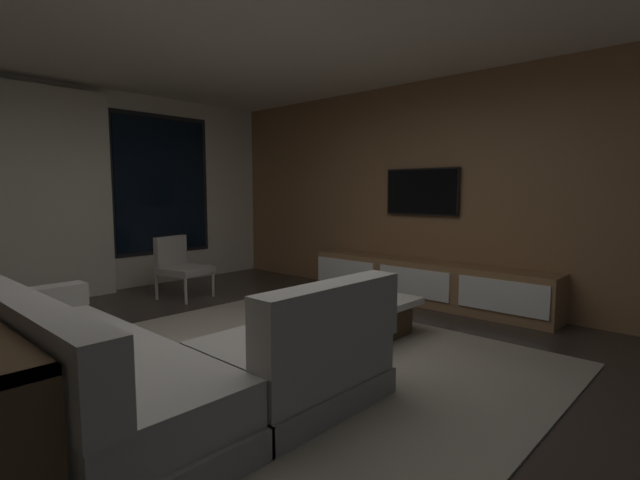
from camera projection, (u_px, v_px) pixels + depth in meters
floor at (246, 369)px, 3.55m from camera, size 9.20×9.20×0.00m
back_wall_with_window at (60, 192)px, 5.81m from camera, size 6.60×0.30×2.70m
media_wall at (444, 192)px, 5.64m from camera, size 0.12×7.80×2.70m
ceiling at (240, 0)px, 3.27m from camera, size 8.20×8.20×0.00m
area_rug at (289, 359)px, 3.74m from camera, size 3.20×3.80×0.01m
sectional_couch at (138, 366)px, 2.84m from camera, size 1.98×2.50×0.82m
coffee_table at (338, 316)px, 4.36m from camera, size 1.16×1.16×0.36m
book_stack_on_coffee_table at (345, 293)px, 4.38m from camera, size 0.27×0.22×0.08m
accent_chair_near_window at (180, 264)px, 5.92m from camera, size 0.66×0.67×0.78m
media_console at (426, 283)px, 5.58m from camera, size 0.46×3.10×0.52m
mounted_tv at (422, 192)px, 5.73m from camera, size 0.05×0.99×0.58m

